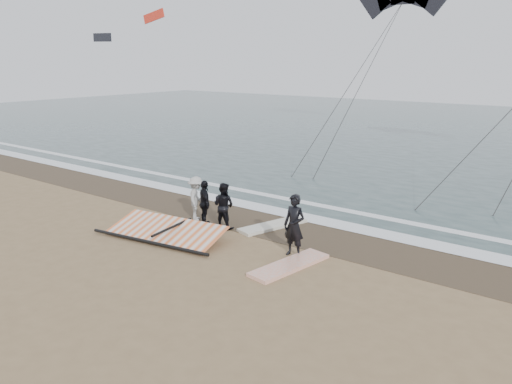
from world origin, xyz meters
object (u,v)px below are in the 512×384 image
board_white (290,265)px  sail_rig (168,231)px  man_main (294,226)px  board_cream (273,226)px

board_white → sail_rig: size_ratio=0.58×
man_main → board_cream: man_main is taller
man_main → sail_rig: (-4.27, -1.13, -0.76)m
board_white → sail_rig: bearing=-166.4°
board_white → sail_rig: (-4.64, -0.34, 0.14)m
board_cream → man_main: bearing=-24.4°
board_white → board_cream: size_ratio=1.02×
board_white → man_main: bearing=124.5°
board_white → board_cream: board_cream is taller
man_main → sail_rig: size_ratio=0.41×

